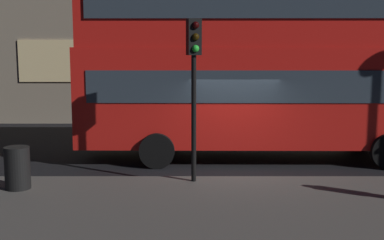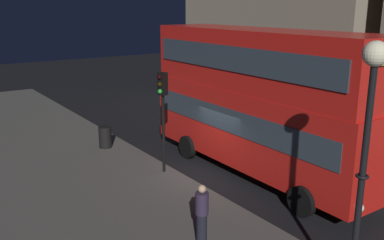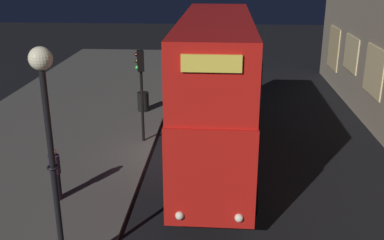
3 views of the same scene
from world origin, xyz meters
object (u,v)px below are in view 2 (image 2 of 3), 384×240
Objects in this scene: street_lamp at (369,117)px; litter_bin at (105,137)px; pedestrian at (202,215)px; double_decker_bus at (258,96)px; traffic_light_near_kerb at (163,101)px.

street_lamp is 5.76× the size of litter_bin.
street_lamp reaches higher than litter_bin.
pedestrian is 1.80× the size of litter_bin.
street_lamp is at bearing -26.79° from double_decker_bus.
street_lamp is 5.08m from pedestrian.
traffic_light_near_kerb is 5.87m from pedestrian.
double_decker_bus is 7.90m from street_lamp.
litter_bin is at bearing -179.30° from street_lamp.
pedestrian is at bearing -36.82° from traffic_light_near_kerb.
double_decker_bus is 6.37m from pedestrian.
pedestrian is at bearing -158.37° from street_lamp.
double_decker_bus is at bearing 32.15° from litter_bin.
double_decker_bus reaches higher than traffic_light_near_kerb.
double_decker_bus is 2.73× the size of traffic_light_near_kerb.
double_decker_bus is 10.84× the size of litter_bin.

